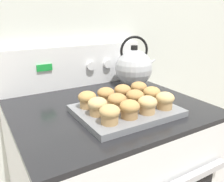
% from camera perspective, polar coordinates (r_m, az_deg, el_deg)
% --- Properties ---
extents(wall_back, '(8.00, 0.05, 2.40)m').
position_cam_1_polar(wall_back, '(1.23, -10.18, 15.11)').
color(wall_back, silver).
rests_on(wall_back, ground_plane).
extents(control_panel, '(0.73, 0.07, 0.21)m').
position_cam_1_polar(control_panel, '(1.21, -8.68, 5.97)').
color(control_panel, white).
rests_on(control_panel, stove_range).
extents(muffin_pan, '(0.36, 0.28, 0.02)m').
position_cam_1_polar(muffin_pan, '(0.88, 3.33, -4.73)').
color(muffin_pan, slate).
rests_on(muffin_pan, stove_range).
extents(muffin_r0_c0, '(0.07, 0.07, 0.06)m').
position_cam_1_polar(muffin_r0_c0, '(0.75, -0.59, -5.49)').
color(muffin_r0_c0, tan).
rests_on(muffin_r0_c0, muffin_pan).
extents(muffin_r0_c1, '(0.07, 0.07, 0.06)m').
position_cam_1_polar(muffin_r0_c1, '(0.79, 4.27, -4.24)').
color(muffin_r0_c1, '#A37A4C').
rests_on(muffin_r0_c1, muffin_pan).
extents(muffin_r0_c2, '(0.07, 0.07, 0.06)m').
position_cam_1_polar(muffin_r0_c2, '(0.83, 8.51, -3.18)').
color(muffin_r0_c2, tan).
rests_on(muffin_r0_c2, muffin_pan).
extents(muffin_r0_c3, '(0.07, 0.07, 0.06)m').
position_cam_1_polar(muffin_r0_c3, '(0.88, 12.62, -2.13)').
color(muffin_r0_c3, tan).
rests_on(muffin_r0_c3, muffin_pan).
extents(muffin_r1_c0, '(0.07, 0.07, 0.06)m').
position_cam_1_polar(muffin_r1_c0, '(0.81, -3.51, -3.57)').
color(muffin_r1_c0, tan).
rests_on(muffin_r1_c0, muffin_pan).
extents(muffin_r1_c1, '(0.07, 0.07, 0.06)m').
position_cam_1_polar(muffin_r1_c1, '(0.85, 1.20, -2.51)').
color(muffin_r1_c1, '#A37A4C').
rests_on(muffin_r1_c1, muffin_pan).
extents(muffin_r1_c2, '(0.07, 0.07, 0.06)m').
position_cam_1_polar(muffin_r1_c2, '(0.89, 5.56, -1.55)').
color(muffin_r1_c2, tan).
rests_on(muffin_r1_c2, muffin_pan).
extents(muffin_r1_c3, '(0.07, 0.07, 0.06)m').
position_cam_1_polar(muffin_r1_c3, '(0.94, 9.53, -0.75)').
color(muffin_r1_c3, tan).
rests_on(muffin_r1_c3, muffin_pan).
extents(muffin_r2_c0, '(0.07, 0.07, 0.06)m').
position_cam_1_polar(muffin_r2_c0, '(0.87, -5.98, -1.94)').
color(muffin_r2_c0, tan).
rests_on(muffin_r2_c0, muffin_pan).
extents(muffin_r2_c1, '(0.07, 0.07, 0.06)m').
position_cam_1_polar(muffin_r2_c1, '(0.91, -1.46, -0.95)').
color(muffin_r2_c1, '#A37A4C').
rests_on(muffin_r2_c1, muffin_pan).
extents(muffin_r2_c2, '(0.07, 0.07, 0.06)m').
position_cam_1_polar(muffin_r2_c2, '(0.95, 2.60, -0.18)').
color(muffin_r2_c2, tan).
rests_on(muffin_r2_c2, muffin_pan).
extents(muffin_r2_c3, '(0.07, 0.07, 0.06)m').
position_cam_1_polar(muffin_r2_c3, '(1.00, 6.43, 0.56)').
color(muffin_r2_c3, olive).
rests_on(muffin_r2_c3, muffin_pan).
extents(tea_kettle, '(0.22, 0.19, 0.25)m').
position_cam_1_polar(tea_kettle, '(1.19, 5.31, 5.67)').
color(tea_kettle, silver).
rests_on(tea_kettle, stove_range).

